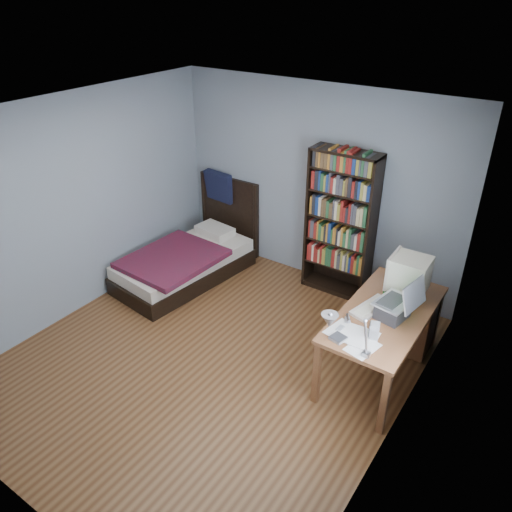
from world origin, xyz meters
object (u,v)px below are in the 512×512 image
at_px(bed, 189,258).
at_px(soda_can, 386,291).
at_px(keyboard, 371,308).
at_px(speaker, 374,331).
at_px(laptop, 395,307).
at_px(desk, 397,317).
at_px(bookshelf, 340,224).
at_px(crt_monitor, 408,274).
at_px(desk_lamp, 336,324).

bearing_deg(bed, soda_can, -1.64).
relative_size(keyboard, speaker, 2.84).
bearing_deg(laptop, desk, 101.24).
xyz_separation_m(laptop, bookshelf, (-1.14, 1.18, 0.07)).
bearing_deg(speaker, bed, 146.92).
bearing_deg(crt_monitor, bed, -178.89).
height_order(desk, laptop, laptop).
height_order(soda_can, bookshelf, bookshelf).
relative_size(desk_lamp, keyboard, 1.42).
distance_m(crt_monitor, keyboard, 0.52).
xyz_separation_m(crt_monitor, soda_can, (-0.15, -0.13, -0.19)).
bearing_deg(desk, keyboard, -106.16).
bearing_deg(desk_lamp, bookshelf, 114.64).
distance_m(laptop, soda_can, 0.38).
relative_size(soda_can, bed, 0.05).
relative_size(crt_monitor, laptop, 0.97).
height_order(crt_monitor, desk_lamp, desk_lamp).
bearing_deg(crt_monitor, laptop, -83.16).
relative_size(laptop, soda_can, 4.06).
relative_size(desk, keyboard, 3.37).
bearing_deg(bed, bookshelf, 24.22).
xyz_separation_m(desk, crt_monitor, (0.04, -0.02, 0.55)).
height_order(speaker, bed, bed).
bearing_deg(speaker, laptop, 67.10).
relative_size(bookshelf, bed, 0.90).
height_order(speaker, soda_can, speaker).
distance_m(desk_lamp, speaker, 0.79).
xyz_separation_m(soda_can, bed, (-2.70, 0.08, -0.52)).
bearing_deg(desk_lamp, speaker, 82.65).
relative_size(crt_monitor, keyboard, 0.92).
xyz_separation_m(crt_monitor, bed, (-2.85, -0.06, -0.71)).
bearing_deg(desk_lamp, laptop, 83.50).
xyz_separation_m(crt_monitor, bookshelf, (-1.09, 0.74, -0.05)).
bearing_deg(bookshelf, keyboard, -52.14).
relative_size(desk_lamp, bookshelf, 0.36).
relative_size(crt_monitor, soda_can, 3.95).
xyz_separation_m(crt_monitor, laptop, (0.05, -0.45, -0.12)).
xyz_separation_m(soda_can, bookshelf, (-0.94, 0.87, 0.13)).
bearing_deg(desk_lamp, bed, 152.73).
xyz_separation_m(desk_lamp, keyboard, (-0.11, 1.05, -0.51)).
xyz_separation_m(desk_lamp, speaker, (0.08, 0.65, -0.44)).
relative_size(keyboard, bookshelf, 0.25).
bearing_deg(bookshelf, desk, -34.23).
distance_m(keyboard, soda_can, 0.31).
bearing_deg(keyboard, bookshelf, 141.27).
bearing_deg(laptop, bed, 172.33).
relative_size(keyboard, bed, 0.22).
relative_size(speaker, soda_can, 1.50).
relative_size(crt_monitor, bed, 0.21).
bearing_deg(desk_lamp, keyboard, 95.89).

